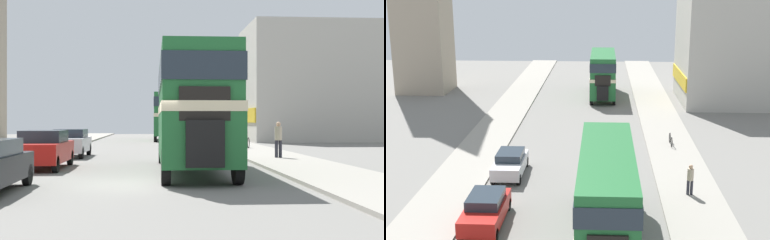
# 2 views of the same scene
# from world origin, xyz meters

# --- Properties ---
(double_decker_bus) EXTENTS (2.47, 10.45, 4.35)m
(double_decker_bus) POSITION_xyz_m (2.03, 3.97, 2.59)
(double_decker_bus) COLOR #1E602D
(double_decker_bus) RESTS_ON ground_plane
(bus_distant) EXTENTS (2.49, 9.46, 4.49)m
(bus_distant) POSITION_xyz_m (1.81, 35.59, 2.66)
(bus_distant) COLOR #1E602D
(bus_distant) RESTS_ON ground_plane
(car_parked_mid) EXTENTS (1.80, 4.36, 1.54)m
(car_parked_mid) POSITION_xyz_m (-3.85, 5.60, 0.79)
(car_parked_mid) COLOR red
(car_parked_mid) RESTS_ON ground_plane
(car_parked_far) EXTENTS (1.72, 4.10, 1.47)m
(car_parked_far) POSITION_xyz_m (-3.82, 12.49, 0.76)
(car_parked_far) COLOR silver
(car_parked_far) RESTS_ON ground_plane
(pedestrian_walking) EXTENTS (0.35, 0.35, 1.75)m
(pedestrian_walking) POSITION_xyz_m (6.66, 9.55, 1.11)
(pedestrian_walking) COLOR #282833
(pedestrian_walking) RESTS_ON sidewalk_right
(bicycle_on_pavement) EXTENTS (0.05, 1.76, 0.78)m
(bicycle_on_pavement) POSITION_xyz_m (6.74, 18.81, 0.48)
(bicycle_on_pavement) COLOR black
(bicycle_on_pavement) RESTS_ON sidewalk_right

